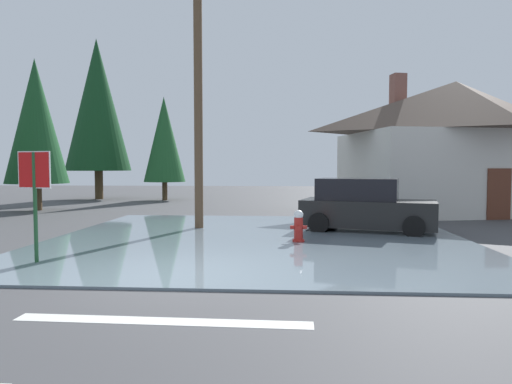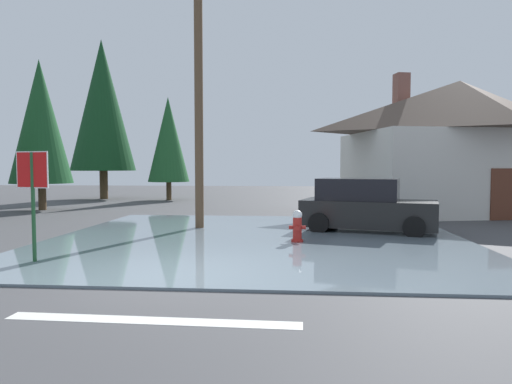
{
  "view_description": "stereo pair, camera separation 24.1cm",
  "coord_description": "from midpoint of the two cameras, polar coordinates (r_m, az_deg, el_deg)",
  "views": [
    {
      "loc": [
        2.14,
        -8.24,
        2.06
      ],
      "look_at": [
        1.21,
        5.89,
        1.27
      ],
      "focal_mm": 31.79,
      "sensor_mm": 36.0,
      "label": 1
    },
    {
      "loc": [
        2.38,
        -8.22,
        2.06
      ],
      "look_at": [
        1.21,
        5.89,
        1.27
      ],
      "focal_mm": 31.79,
      "sensor_mm": 36.0,
      "label": 2
    }
  ],
  "objects": [
    {
      "name": "utility_pole",
      "position": [
        15.16,
        -6.76,
        11.5
      ],
      "size": [
        1.6,
        0.28,
        8.16
      ],
      "color": "brown",
      "rests_on": "ground"
    },
    {
      "name": "lane_stop_bar",
      "position": [
        6.43,
        -11.86,
        -15.54
      ],
      "size": [
        4.03,
        0.38,
        0.01
      ],
      "primitive_type": "cube",
      "rotation": [
        0.0,
        0.0,
        -0.02
      ],
      "color": "silver",
      "rests_on": "ground"
    },
    {
      "name": "pine_tree_tall_left",
      "position": [
        28.52,
        -10.73,
        6.49
      ],
      "size": [
        2.53,
        2.53,
        6.33
      ],
      "color": "#4C3823",
      "rests_on": "ground"
    },
    {
      "name": "pine_tree_far_center",
      "position": [
        30.81,
        -18.56,
        10.27
      ],
      "size": [
        4.04,
        4.04,
        10.1
      ],
      "color": "#4C3823",
      "rests_on": "ground"
    },
    {
      "name": "ground_plane",
      "position": [
        8.79,
        -10.47,
        -10.75
      ],
      "size": [
        80.0,
        80.0,
        0.1
      ],
      "primitive_type": "cube",
      "color": "#424244"
    },
    {
      "name": "house",
      "position": [
        22.35,
        24.41,
        5.46
      ],
      "size": [
        10.87,
        8.42,
        6.35
      ],
      "color": "beige",
      "rests_on": "ground"
    },
    {
      "name": "flood_puddle",
      "position": [
        13.02,
        0.79,
        -5.8
      ],
      "size": [
        11.58,
        11.09,
        0.05
      ],
      "primitive_type": "cube",
      "color": "slate",
      "rests_on": "ground"
    },
    {
      "name": "pine_tree_mid_left",
      "position": [
        23.88,
        -25.24,
        8.0
      ],
      "size": [
        2.85,
        2.85,
        7.12
      ],
      "color": "#4C3823",
      "rests_on": "ground"
    },
    {
      "name": "parked_car",
      "position": [
        14.75,
        14.04,
        -1.8
      ],
      "size": [
        4.41,
        2.8,
        1.69
      ],
      "color": "black",
      "rests_on": "ground"
    },
    {
      "name": "fire_hydrant",
      "position": [
        12.24,
        5.78,
        -4.42
      ],
      "size": [
        0.45,
        0.39,
        0.9
      ],
      "color": "#AD231E",
      "rests_on": "ground"
    },
    {
      "name": "stop_sign_near",
      "position": [
        10.57,
        -25.7,
        0.99
      ],
      "size": [
        0.77,
        0.15,
        2.39
      ],
      "color": "#1E4C28",
      "rests_on": "ground"
    }
  ]
}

